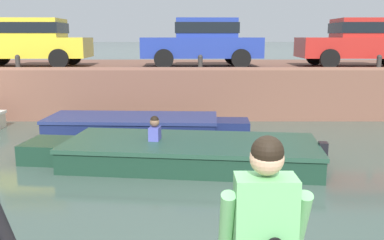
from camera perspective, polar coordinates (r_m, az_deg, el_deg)
ground_plane at (r=8.06m, az=2.15°, el=-6.91°), size 400.00×400.00×0.00m
far_quay_wall at (r=15.61m, az=1.11°, el=4.70°), size 60.00×6.00×1.52m
far_wall_coping at (r=12.66m, az=1.37°, el=6.86°), size 60.00×0.24×0.08m
boat_moored_central_navy at (r=11.09m, az=-6.84°, el=-0.73°), size 5.19×1.83×0.48m
motorboat_passing at (r=8.47m, az=-1.66°, el=-4.33°), size 6.01×2.53×0.96m
car_leftmost_yellow at (r=15.05m, az=-20.91°, el=9.88°), size 4.02×2.11×1.54m
car_left_inner_blue at (r=14.09m, az=1.44°, el=10.56°), size 3.89×2.12×1.54m
car_centre_red at (r=15.13m, az=21.84°, el=9.82°), size 4.01×2.08×1.54m
mooring_bollard_west at (r=13.78m, az=-22.20°, el=7.22°), size 0.15×0.15×0.44m
mooring_bollard_mid at (r=12.78m, az=1.13°, el=7.79°), size 0.15×0.15×0.44m
mooring_bollard_east at (r=13.93m, az=23.69°, el=7.14°), size 0.15×0.15×0.44m
person_seated_right at (r=2.69m, az=9.47°, el=-14.21°), size 0.53×0.52×0.97m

